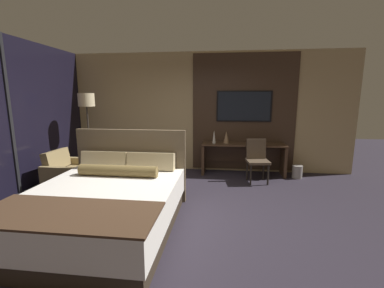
{
  "coord_description": "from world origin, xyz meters",
  "views": [
    {
      "loc": [
        0.62,
        -3.56,
        1.77
      ],
      "look_at": [
        0.07,
        0.91,
        0.94
      ],
      "focal_mm": 24.0,
      "sensor_mm": 36.0,
      "label": 1
    }
  ],
  "objects_px": {
    "desk": "(243,153)",
    "vase_short": "(214,137)",
    "tv": "(244,106)",
    "waste_bin": "(297,172)",
    "bed": "(105,204)",
    "book": "(252,143)",
    "armchair_by_window": "(72,176)",
    "vase_tall": "(226,137)",
    "desk_chair": "(257,157)",
    "floor_lamp": "(87,107)"
  },
  "relations": [
    {
      "from": "book",
      "to": "desk",
      "type": "bearing_deg",
      "value": 174.54
    },
    {
      "from": "book",
      "to": "bed",
      "type": "bearing_deg",
      "value": -128.63
    },
    {
      "from": "bed",
      "to": "desk",
      "type": "xyz_separation_m",
      "value": [
        2.02,
        2.79,
        0.15
      ]
    },
    {
      "from": "desk",
      "to": "waste_bin",
      "type": "bearing_deg",
      "value": -8.09
    },
    {
      "from": "desk",
      "to": "vase_short",
      "type": "relative_size",
      "value": 6.19
    },
    {
      "from": "book",
      "to": "armchair_by_window",
      "type": "bearing_deg",
      "value": -158.53
    },
    {
      "from": "vase_short",
      "to": "floor_lamp",
      "type": "bearing_deg",
      "value": -168.88
    },
    {
      "from": "bed",
      "to": "vase_short",
      "type": "relative_size",
      "value": 7.52
    },
    {
      "from": "waste_bin",
      "to": "vase_tall",
      "type": "bearing_deg",
      "value": 174.35
    },
    {
      "from": "desk_chair",
      "to": "vase_short",
      "type": "distance_m",
      "value": 1.07
    },
    {
      "from": "tv",
      "to": "vase_tall",
      "type": "bearing_deg",
      "value": -150.78
    },
    {
      "from": "desk_chair",
      "to": "bed",
      "type": "bearing_deg",
      "value": -142.43
    },
    {
      "from": "floor_lamp",
      "to": "book",
      "type": "height_order",
      "value": "floor_lamp"
    },
    {
      "from": "desk",
      "to": "armchair_by_window",
      "type": "xyz_separation_m",
      "value": [
        -3.36,
        -1.42,
        -0.24
      ]
    },
    {
      "from": "tv",
      "to": "vase_tall",
      "type": "distance_m",
      "value": 0.83
    },
    {
      "from": "desk",
      "to": "book",
      "type": "distance_m",
      "value": 0.31
    },
    {
      "from": "armchair_by_window",
      "to": "vase_tall",
      "type": "distance_m",
      "value": 3.34
    },
    {
      "from": "armchair_by_window",
      "to": "book",
      "type": "height_order",
      "value": "armchair_by_window"
    },
    {
      "from": "bed",
      "to": "armchair_by_window",
      "type": "xyz_separation_m",
      "value": [
        -1.34,
        1.37,
        -0.09
      ]
    },
    {
      "from": "vase_short",
      "to": "waste_bin",
      "type": "bearing_deg",
      "value": -2.75
    },
    {
      "from": "armchair_by_window",
      "to": "tv",
      "type": "bearing_deg",
      "value": -62.26
    },
    {
      "from": "vase_short",
      "to": "waste_bin",
      "type": "xyz_separation_m",
      "value": [
        1.85,
        -0.09,
        -0.74
      ]
    },
    {
      "from": "desk",
      "to": "waste_bin",
      "type": "height_order",
      "value": "desk"
    },
    {
      "from": "desk_chair",
      "to": "floor_lamp",
      "type": "bearing_deg",
      "value": 174.19
    },
    {
      "from": "vase_short",
      "to": "book",
      "type": "relative_size",
      "value": 1.16
    },
    {
      "from": "desk",
      "to": "vase_short",
      "type": "distance_m",
      "value": 0.77
    },
    {
      "from": "floor_lamp",
      "to": "desk",
      "type": "bearing_deg",
      "value": 10.28
    },
    {
      "from": "desk",
      "to": "book",
      "type": "xyz_separation_m",
      "value": [
        0.19,
        -0.02,
        0.24
      ]
    },
    {
      "from": "waste_bin",
      "to": "floor_lamp",
      "type": "bearing_deg",
      "value": -174.42
    },
    {
      "from": "tv",
      "to": "book",
      "type": "height_order",
      "value": "tv"
    },
    {
      "from": "tv",
      "to": "vase_short",
      "type": "xyz_separation_m",
      "value": [
        -0.67,
        -0.28,
        -0.68
      ]
    },
    {
      "from": "bed",
      "to": "armchair_by_window",
      "type": "relative_size",
      "value": 2.67
    },
    {
      "from": "armchair_by_window",
      "to": "floor_lamp",
      "type": "distance_m",
      "value": 1.53
    },
    {
      "from": "armchair_by_window",
      "to": "waste_bin",
      "type": "bearing_deg",
      "value": -72.64
    },
    {
      "from": "armchair_by_window",
      "to": "desk",
      "type": "bearing_deg",
      "value": -65.15
    },
    {
      "from": "desk",
      "to": "tv",
      "type": "xyz_separation_m",
      "value": [
        0.0,
        0.2,
        1.06
      ]
    },
    {
      "from": "tv",
      "to": "desk_chair",
      "type": "bearing_deg",
      "value": -70.31
    },
    {
      "from": "vase_short",
      "to": "armchair_by_window",
      "type": "bearing_deg",
      "value": -153.62
    },
    {
      "from": "tv",
      "to": "book",
      "type": "distance_m",
      "value": 0.87
    },
    {
      "from": "desk_chair",
      "to": "book",
      "type": "height_order",
      "value": "desk_chair"
    },
    {
      "from": "bed",
      "to": "desk_chair",
      "type": "relative_size",
      "value": 2.54
    },
    {
      "from": "bed",
      "to": "tv",
      "type": "xyz_separation_m",
      "value": [
        2.02,
        2.99,
        1.21
      ]
    },
    {
      "from": "tv",
      "to": "desk_chair",
      "type": "relative_size",
      "value": 1.4
    },
    {
      "from": "desk",
      "to": "desk_chair",
      "type": "height_order",
      "value": "desk_chair"
    },
    {
      "from": "desk",
      "to": "vase_tall",
      "type": "relative_size",
      "value": 6.95
    },
    {
      "from": "desk",
      "to": "desk_chair",
      "type": "relative_size",
      "value": 2.09
    },
    {
      "from": "waste_bin",
      "to": "bed",
      "type": "bearing_deg",
      "value": -140.72
    },
    {
      "from": "bed",
      "to": "waste_bin",
      "type": "height_order",
      "value": "bed"
    },
    {
      "from": "desk",
      "to": "vase_tall",
      "type": "bearing_deg",
      "value": -178.11
    },
    {
      "from": "desk",
      "to": "vase_tall",
      "type": "xyz_separation_m",
      "value": [
        -0.39,
        -0.01,
        0.36
      ]
    }
  ]
}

